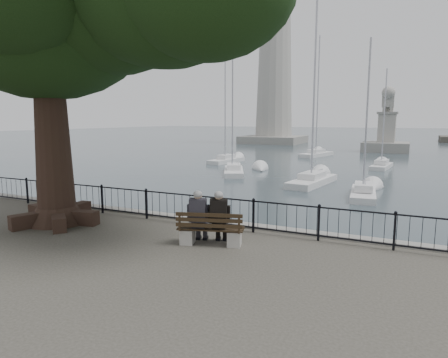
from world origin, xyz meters
The scene contains 13 objects.
harbor centered at (0.00, 3.00, -0.50)m, with size 260.00×260.00×1.20m.
railing centered at (0.00, 2.50, 0.56)m, with size 22.06×0.06×1.00m.
bench centered at (0.38, 0.82, 0.34)m, with size 1.92×1.05×0.97m.
person_left centered at (0.02, 0.83, 0.71)m, with size 0.59×0.83×1.54m.
person_right centered at (0.58, 0.99, 0.71)m, with size 0.59×0.83×1.54m.
lighthouse centered at (-18.00, 62.00, 12.47)m, with size 10.46×10.46×31.86m.
lion_monument centered at (2.00, 49.93, 1.20)m, with size 5.95×5.95×8.79m.
sailboat_a centered at (-7.79, 20.85, -0.71)m, with size 3.53×5.47×9.45m.
sailboat_b centered at (-0.78, 18.34, -0.65)m, with size 2.40×6.05×12.66m.
sailboat_c centered at (2.89, 15.18, -0.71)m, with size 1.80×4.88×8.97m.
sailboat_e centered at (-11.95, 28.36, -0.68)m, with size 2.07×5.31×10.77m.
sailboat_f centered at (2.86, 30.02, -0.71)m, with size 1.79×4.88×8.97m.
sailboat_h centered at (-5.07, 39.15, -0.61)m, with size 3.13×6.14×14.12m.
Camera 1 is at (5.28, -8.68, 3.48)m, focal length 32.00 mm.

